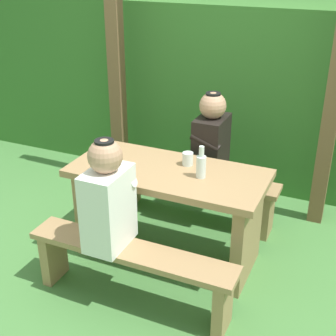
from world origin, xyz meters
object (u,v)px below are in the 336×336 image
object	(u,v)px
person_black_coat	(211,140)
drinking_glass	(188,159)
person_white_shirt	(108,198)
bottle_left	(201,165)
bench_near	(131,264)
picnic_table	(168,198)
bench_far	(196,187)

from	to	relation	value
person_black_coat	drinking_glass	xyz separation A→B (m)	(-0.02, -0.44, 0.01)
person_white_shirt	bottle_left	xyz separation A→B (m)	(0.40, 0.56, 0.06)
bench_near	drinking_glass	distance (m)	0.86
bench_near	person_black_coat	world-z (taller)	person_black_coat
picnic_table	bench_far	world-z (taller)	picnic_table
person_white_shirt	bottle_left	world-z (taller)	person_white_shirt
picnic_table	person_white_shirt	distance (m)	0.65
bench_far	person_white_shirt	distance (m)	1.25
picnic_table	person_black_coat	xyz separation A→B (m)	(0.12, 0.58, 0.26)
person_black_coat	picnic_table	bearing A→B (deg)	-101.66
bench_near	person_white_shirt	world-z (taller)	person_white_shirt
person_black_coat	bottle_left	distance (m)	0.61
drinking_glass	bottle_left	bearing A→B (deg)	-43.55
bottle_left	bench_near	bearing A→B (deg)	-113.86
bottle_left	picnic_table	bearing A→B (deg)	177.12
person_black_coat	bottle_left	xyz separation A→B (m)	(0.13, -0.59, 0.06)
picnic_table	bench_near	world-z (taller)	picnic_table
person_white_shirt	drinking_glass	distance (m)	0.75
bench_far	drinking_glass	world-z (taller)	drinking_glass
bench_far	bottle_left	size ratio (longest dim) A/B	6.12
bench_near	bench_far	bearing A→B (deg)	90.00
person_white_shirt	drinking_glass	size ratio (longest dim) A/B	7.57
bench_far	bench_near	bearing A→B (deg)	-90.00
person_white_shirt	picnic_table	bearing A→B (deg)	75.80
bench_far	person_white_shirt	world-z (taller)	person_white_shirt
bench_near	bench_far	world-z (taller)	same
bench_near	drinking_glass	bearing A→B (deg)	82.44
person_black_coat	bench_near	bearing A→B (deg)	-95.88
person_white_shirt	drinking_glass	xyz separation A→B (m)	(0.24, 0.71, 0.01)
person_white_shirt	bottle_left	distance (m)	0.69
bench_far	person_black_coat	size ratio (longest dim) A/B	1.95
person_white_shirt	person_black_coat	xyz separation A→B (m)	(0.26, 1.15, 0.00)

